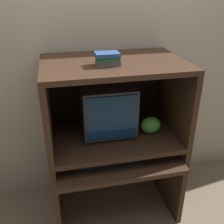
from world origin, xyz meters
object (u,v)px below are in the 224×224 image
Objects in this scene: mouse at (147,158)px; book_stack at (108,59)px; keyboard at (110,163)px; crt_monitor at (106,107)px; snack_bag at (151,125)px.

book_stack reaches higher than mouse.
keyboard is 2.79× the size of book_stack.
snack_bag is (0.33, -0.13, -0.14)m from crt_monitor.
mouse is at bearing -50.53° from crt_monitor.
crt_monitor reaches higher than snack_bag.
keyboard is 7.87× the size of mouse.
mouse is (0.29, -0.01, 0.00)m from keyboard.
mouse is at bearing -25.42° from book_stack.
snack_bag is at bearing 64.57° from mouse.
mouse is 0.26m from snack_bag.
book_stack is at bearing 82.88° from keyboard.
crt_monitor is 0.50m from mouse.
crt_monitor is at bearing 129.47° from mouse.
crt_monitor reaches higher than mouse.
crt_monitor is 2.69× the size of snack_bag.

